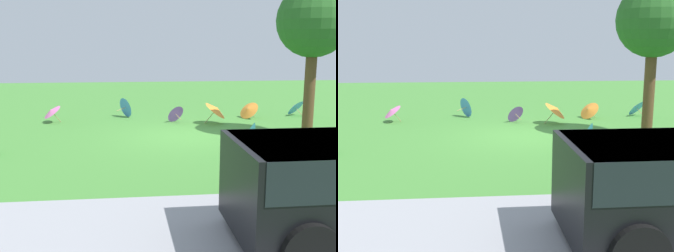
% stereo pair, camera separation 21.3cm
% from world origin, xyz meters
% --- Properties ---
extents(ground, '(40.00, 40.00, 0.00)m').
position_xyz_m(ground, '(0.00, 0.00, 0.00)').
color(ground, '#478C38').
extents(road_strip, '(40.00, 4.36, 0.01)m').
position_xyz_m(road_strip, '(0.00, 7.40, 0.00)').
color(road_strip, '#9E9EA3').
rests_on(road_strip, ground).
extents(shade_tree, '(2.24, 2.24, 4.71)m').
position_xyz_m(shade_tree, '(-3.80, 0.43, 3.53)').
color(shade_tree, brown).
rests_on(shade_tree, ground).
extents(parasol_orange_1, '(0.71, 0.74, 0.59)m').
position_xyz_m(parasol_orange_1, '(-2.74, 2.20, 0.39)').
color(parasol_orange_1, tan).
rests_on(parasol_orange_1, ground).
extents(parasol_teal_2, '(0.83, 0.99, 0.95)m').
position_xyz_m(parasol_teal_2, '(-1.16, 2.62, 0.47)').
color(parasol_teal_2, tan).
rests_on(parasol_teal_2, ground).
extents(parasol_purple_0, '(0.83, 0.75, 0.68)m').
position_xyz_m(parasol_purple_0, '(0.05, -2.56, 0.34)').
color(parasol_purple_0, tan).
rests_on(parasol_purple_0, ground).
extents(parasol_pink_0, '(0.87, 0.91, 0.71)m').
position_xyz_m(parasol_pink_0, '(4.61, -2.86, 0.44)').
color(parasol_pink_0, tan).
rests_on(parasol_pink_0, ground).
extents(parasol_blue_0, '(0.98, 0.95, 0.70)m').
position_xyz_m(parasol_blue_0, '(-5.03, -3.46, 0.36)').
color(parasol_blue_0, tan).
rests_on(parasol_blue_0, ground).
extents(parasol_orange_2, '(0.94, 1.00, 0.69)m').
position_xyz_m(parasol_orange_2, '(-2.94, -3.01, 0.35)').
color(parasol_orange_2, tan).
rests_on(parasol_orange_2, ground).
extents(parasol_orange_3, '(1.04, 1.10, 0.87)m').
position_xyz_m(parasol_orange_3, '(-1.42, -2.01, 0.54)').
color(parasol_orange_3, tan).
rests_on(parasol_orange_3, ground).
extents(parasol_blue_1, '(0.78, 0.85, 0.81)m').
position_xyz_m(parasol_blue_1, '(1.80, -3.88, 0.40)').
color(parasol_blue_1, tan).
rests_on(parasol_blue_1, ground).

